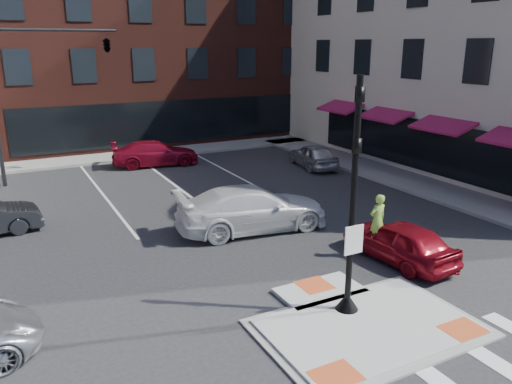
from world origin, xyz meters
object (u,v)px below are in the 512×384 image
bg_car_silver (313,156)px  red_sedan (399,241)px  bg_car_red (155,153)px  white_pickup (252,208)px  cyclist (376,237)px

bg_car_silver → red_sedan: bearing=76.9°
red_sedan → bg_car_red: size_ratio=0.82×
white_pickup → bg_car_silver: white_pickup is taller
bg_car_silver → bg_car_red: size_ratio=0.81×
red_sedan → bg_car_silver: size_ratio=1.00×
red_sedan → bg_car_silver: red_sedan is taller
white_pickup → bg_car_silver: bearing=-40.0°
cyclist → bg_car_silver: bearing=-117.6°
red_sedan → cyclist: bearing=-50.9°
white_pickup → bg_car_red: white_pickup is taller
white_pickup → bg_car_red: 11.85m
bg_car_silver → bg_car_red: bearing=-22.3°
white_pickup → bg_car_red: bearing=7.5°
bg_car_silver → cyclist: cyclist is taller
bg_car_red → cyclist: (2.57, -16.04, 0.02)m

